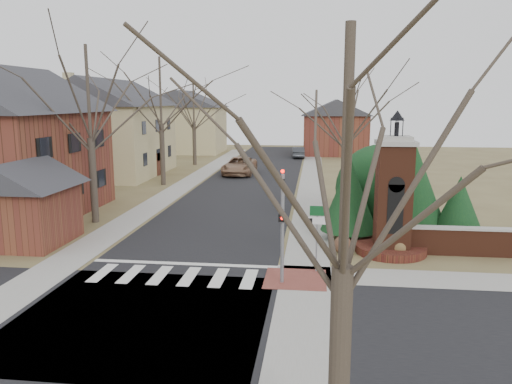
# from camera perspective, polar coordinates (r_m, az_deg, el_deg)

# --- Properties ---
(ground) EXTENTS (120.00, 120.00, 0.00)m
(ground) POSITION_cam_1_polar(r_m,az_deg,el_deg) (19.68, -9.94, -10.24)
(ground) COLOR brown
(ground) RESTS_ON ground
(main_street) EXTENTS (8.00, 70.00, 0.01)m
(main_street) POSITION_cam_1_polar(r_m,az_deg,el_deg) (40.57, -1.04, 0.66)
(main_street) COLOR black
(main_street) RESTS_ON ground
(cross_street) EXTENTS (120.00, 8.00, 0.01)m
(cross_street) POSITION_cam_1_polar(r_m,az_deg,el_deg) (17.05, -12.91, -13.69)
(cross_street) COLOR black
(cross_street) RESTS_ON ground
(crosswalk_zone) EXTENTS (8.00, 2.20, 0.02)m
(crosswalk_zone) POSITION_cam_1_polar(r_m,az_deg,el_deg) (20.40, -9.30, -9.44)
(crosswalk_zone) COLOR silver
(crosswalk_zone) RESTS_ON ground
(stop_bar) EXTENTS (8.00, 0.35, 0.02)m
(stop_bar) POSITION_cam_1_polar(r_m,az_deg,el_deg) (21.76, -8.20, -8.13)
(stop_bar) COLOR silver
(stop_bar) RESTS_ON ground
(sidewalk_right_main) EXTENTS (2.00, 60.00, 0.02)m
(sidewalk_right_main) POSITION_cam_1_polar(r_m,az_deg,el_deg) (40.20, 6.32, 0.51)
(sidewalk_right_main) COLOR gray
(sidewalk_right_main) RESTS_ON ground
(sidewalk_left) EXTENTS (2.00, 60.00, 0.02)m
(sidewalk_left) POSITION_cam_1_polar(r_m,az_deg,el_deg) (41.59, -8.16, 0.80)
(sidewalk_left) COLOR gray
(sidewalk_left) RESTS_ON ground
(curb_apron) EXTENTS (2.40, 2.40, 0.02)m
(curb_apron) POSITION_cam_1_polar(r_m,az_deg,el_deg) (19.85, 4.52, -9.89)
(curb_apron) COLOR brown
(curb_apron) RESTS_ON ground
(traffic_signal_pole) EXTENTS (0.28, 0.41, 4.50)m
(traffic_signal_pole) POSITION_cam_1_polar(r_m,az_deg,el_deg) (18.72, 3.04, -2.89)
(traffic_signal_pole) COLOR slate
(traffic_signal_pole) RESTS_ON ground
(sign_post) EXTENTS (0.90, 0.07, 2.75)m
(sign_post) POSITION_cam_1_polar(r_m,az_deg,el_deg) (20.21, 6.96, -3.82)
(sign_post) COLOR slate
(sign_post) RESTS_ON ground
(brick_gate_monument) EXTENTS (3.20, 3.20, 6.47)m
(brick_gate_monument) POSITION_cam_1_polar(r_m,az_deg,el_deg) (23.35, 15.36, -1.63)
(brick_gate_monument) COLOR #552919
(brick_gate_monument) RESTS_ON ground
(brick_garden_wall) EXTENTS (7.50, 0.50, 1.30)m
(brick_garden_wall) POSITION_cam_1_polar(r_m,az_deg,el_deg) (24.78, 25.57, -5.18)
(brick_garden_wall) COLOR #552919
(brick_garden_wall) RESTS_ON ground
(house_brick_left) EXTENTS (9.80, 11.80, 9.42)m
(house_brick_left) POSITION_cam_1_polar(r_m,az_deg,el_deg) (33.29, -27.06, 5.45)
(house_brick_left) COLOR brown
(house_brick_left) RESTS_ON ground
(house_stucco_left) EXTENTS (9.80, 12.80, 9.28)m
(house_stucco_left) POSITION_cam_1_polar(r_m,az_deg,el_deg) (48.52, -16.36, 7.31)
(house_stucco_left) COLOR tan
(house_stucco_left) RESTS_ON ground
(garage_left) EXTENTS (4.80, 4.80, 4.29)m
(garage_left) POSITION_cam_1_polar(r_m,az_deg,el_deg) (26.56, -25.10, -0.66)
(garage_left) COLOR brown
(garage_left) RESTS_ON ground
(house_distant_left) EXTENTS (10.80, 8.80, 8.53)m
(house_distant_left) POSITION_cam_1_polar(r_m,az_deg,el_deg) (67.94, -8.19, 8.11)
(house_distant_left) COLOR tan
(house_distant_left) RESTS_ON ground
(house_distant_right) EXTENTS (8.80, 8.80, 7.30)m
(house_distant_right) POSITION_cam_1_polar(r_m,az_deg,el_deg) (65.73, 9.08, 7.48)
(house_distant_right) COLOR brown
(house_distant_right) RESTS_ON ground
(evergreen_near) EXTENTS (2.80, 2.80, 4.10)m
(evergreen_near) POSITION_cam_1_polar(r_m,az_deg,el_deg) (25.09, 10.64, -0.30)
(evergreen_near) COLOR #473D33
(evergreen_near) RESTS_ON ground
(evergreen_mid) EXTENTS (3.40, 3.40, 4.70)m
(evergreen_mid) POSITION_cam_1_polar(r_m,az_deg,el_deg) (26.64, 17.60, 0.66)
(evergreen_mid) COLOR #473D33
(evergreen_mid) RESTS_ON ground
(evergreen_far) EXTENTS (2.40, 2.40, 3.30)m
(evergreen_far) POSITION_cam_1_polar(r_m,az_deg,el_deg) (26.26, 22.20, -1.32)
(evergreen_far) COLOR #473D33
(evergreen_far) RESTS_ON ground
(evergreen_mass) EXTENTS (4.80, 4.80, 4.80)m
(evergreen_mass) POSITION_cam_1_polar(r_m,az_deg,el_deg) (27.70, 14.04, 0.78)
(evergreen_mass) COLOR #10321A
(evergreen_mass) RESTS_ON ground
(bare_tree_0) EXTENTS (8.05, 8.05, 11.15)m
(bare_tree_0) POSITION_cam_1_polar(r_m,az_deg,el_deg) (29.39, -18.69, 11.46)
(bare_tree_0) COLOR #473D33
(bare_tree_0) RESTS_ON ground
(bare_tree_1) EXTENTS (8.40, 8.40, 11.64)m
(bare_tree_1) POSITION_cam_1_polar(r_m,az_deg,el_deg) (41.54, -10.90, 11.82)
(bare_tree_1) COLOR #473D33
(bare_tree_1) RESTS_ON ground
(bare_tree_2) EXTENTS (7.35, 7.35, 10.19)m
(bare_tree_2) POSITION_cam_1_polar(r_m,az_deg,el_deg) (54.18, -7.16, 10.50)
(bare_tree_2) COLOR #473D33
(bare_tree_2) RESTS_ON ground
(bare_tree_3) EXTENTS (7.00, 7.00, 9.70)m
(bare_tree_3) POSITION_cam_1_polar(r_m,az_deg,el_deg) (33.66, 10.42, 9.92)
(bare_tree_3) COLOR #473D33
(bare_tree_3) RESTS_ON ground
(bare_tree_4) EXTENTS (6.65, 6.65, 9.21)m
(bare_tree_4) POSITION_cam_1_polar(r_m,az_deg,el_deg) (8.64, 10.38, 6.66)
(bare_tree_4) COLOR #473D33
(bare_tree_4) RESTS_ON ground
(pickup_truck) EXTENTS (2.83, 5.92, 1.63)m
(pickup_truck) POSITION_cam_1_polar(r_m,az_deg,el_deg) (47.09, -1.89, 3.02)
(pickup_truck) COLOR #916B4F
(pickup_truck) RESTS_ON ground
(distant_car) EXTENTS (1.69, 4.13, 1.33)m
(distant_car) POSITION_cam_1_polar(r_m,az_deg,el_deg) (61.05, 4.85, 4.55)
(distant_car) COLOR #35383D
(distant_car) RESTS_ON ground
(dry_shrub_left) EXTENTS (0.83, 0.83, 0.83)m
(dry_shrub_left) POSITION_cam_1_polar(r_m,az_deg,el_deg) (23.17, 9.88, -5.97)
(dry_shrub_left) COLOR brown
(dry_shrub_left) RESTS_ON ground
(dry_shrub_right) EXTENTS (0.87, 0.87, 0.87)m
(dry_shrub_right) POSITION_cam_1_polar(r_m,az_deg,el_deg) (23.44, 16.02, -5.99)
(dry_shrub_right) COLOR brown
(dry_shrub_right) RESTS_ON ground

